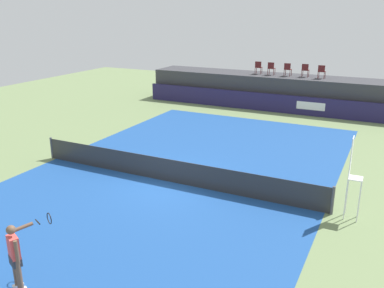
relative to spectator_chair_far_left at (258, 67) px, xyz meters
name	(u,v)px	position (x,y,z in m)	size (l,w,h in m)	color
ground_plane	(202,159)	(1.30, -12.21, -2.69)	(48.00, 48.00, 0.00)	#6B7F51
court_inner	(170,182)	(1.30, -15.21, -2.69)	(12.00, 22.00, 0.00)	#1C478C
sponsor_wall	(268,102)	(1.31, -1.71, -2.09)	(18.00, 0.22, 1.20)	#231E4C
spectator_platform	(275,91)	(1.30, 0.09, -1.59)	(18.00, 2.80, 2.20)	#38383D
spectator_chair_far_left	(258,67)	(0.00, 0.00, 0.00)	(0.47, 0.47, 0.89)	#561919
spectator_chair_left	(271,68)	(0.96, -0.10, 0.00)	(0.44, 0.44, 0.89)	#561919
spectator_chair_center	(288,69)	(2.10, -0.09, 0.00)	(0.45, 0.45, 0.89)	#561919
spectator_chair_right	(305,70)	(3.26, 0.06, 0.00)	(0.44, 0.44, 0.89)	#561919
spectator_chair_far_right	(322,71)	(4.37, -0.16, 0.00)	(0.45, 0.45, 0.89)	#561919
umpire_chair	(353,173)	(8.00, -15.21, -1.11)	(0.45, 0.45, 2.76)	white
tennis_net	(170,171)	(1.30, -15.21, -2.22)	(12.40, 0.02, 0.95)	#2D2D2D
net_post_near	(52,148)	(-4.90, -15.21, -2.19)	(0.10, 0.10, 1.00)	#4C4C51
net_post_far	(333,201)	(7.50, -15.21, -2.19)	(0.10, 0.10, 1.00)	#4C4C51
tennis_player	(16,255)	(1.29, -22.67, -1.73)	(0.61, 1.26, 1.77)	white
tennis_ball	(87,160)	(-3.28, -14.73, -2.66)	(0.07, 0.07, 0.07)	#D8EA33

